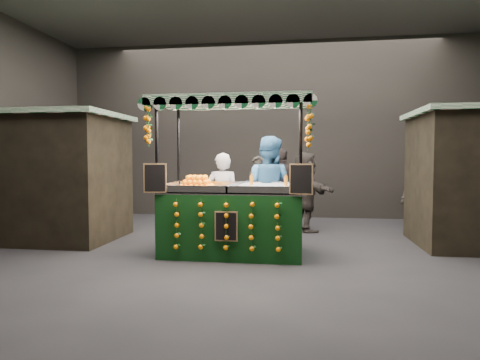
# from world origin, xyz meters

# --- Properties ---
(ground) EXTENTS (12.00, 12.00, 0.00)m
(ground) POSITION_xyz_m (0.00, 0.00, 0.00)
(ground) COLOR black
(ground) RESTS_ON ground
(market_hall) EXTENTS (12.10, 10.10, 5.05)m
(market_hall) POSITION_xyz_m (0.00, 0.00, 3.38)
(market_hall) COLOR black
(market_hall) RESTS_ON ground
(neighbour_stall_left) EXTENTS (3.00, 2.20, 2.60)m
(neighbour_stall_left) POSITION_xyz_m (-4.40, 1.00, 1.31)
(neighbour_stall_left) COLOR black
(neighbour_stall_left) RESTS_ON ground
(juice_stall) EXTENTS (2.79, 1.64, 2.70)m
(juice_stall) POSITION_xyz_m (-0.39, 0.17, 0.84)
(juice_stall) COLOR black
(juice_stall) RESTS_ON ground
(vendor_grey) EXTENTS (0.69, 0.49, 1.79)m
(vendor_grey) POSITION_xyz_m (-0.74, 1.00, 0.89)
(vendor_grey) COLOR gray
(vendor_grey) RESTS_ON ground
(vendor_blue) EXTENTS (1.24, 1.11, 2.11)m
(vendor_blue) POSITION_xyz_m (0.14, 1.12, 1.05)
(vendor_blue) COLOR #285682
(vendor_blue) RESTS_ON ground
(shopper_0) EXTENTS (0.71, 0.55, 1.74)m
(shopper_0) POSITION_xyz_m (-0.20, 2.58, 0.87)
(shopper_0) COLOR #2B2823
(shopper_0) RESTS_ON ground
(shopper_1) EXTENTS (1.09, 1.03, 1.77)m
(shopper_1) POSITION_xyz_m (3.37, 1.80, 0.88)
(shopper_1) COLOR #292321
(shopper_1) RESTS_ON ground
(shopper_2) EXTENTS (1.20, 0.73, 1.92)m
(shopper_2) POSITION_xyz_m (0.34, 2.77, 0.96)
(shopper_2) COLOR #2C2524
(shopper_2) RESTS_ON ground
(shopper_3) EXTENTS (1.28, 1.00, 1.74)m
(shopper_3) POSITION_xyz_m (3.75, 3.98, 0.87)
(shopper_3) COLOR black
(shopper_3) RESTS_ON ground
(shopper_4) EXTENTS (0.83, 0.55, 1.67)m
(shopper_4) POSITION_xyz_m (-4.04, 3.41, 0.84)
(shopper_4) COLOR #282421
(shopper_4) RESTS_ON ground
(shopper_5) EXTENTS (1.26, 1.76, 1.83)m
(shopper_5) POSITION_xyz_m (0.88, 2.72, 0.92)
(shopper_5) COLOR #2E2925
(shopper_5) RESTS_ON ground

